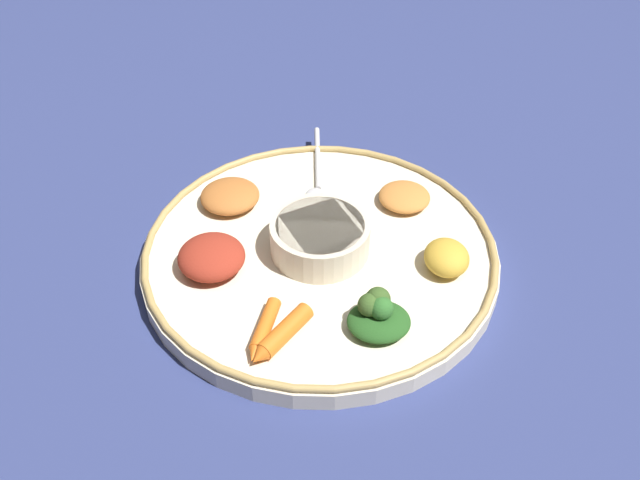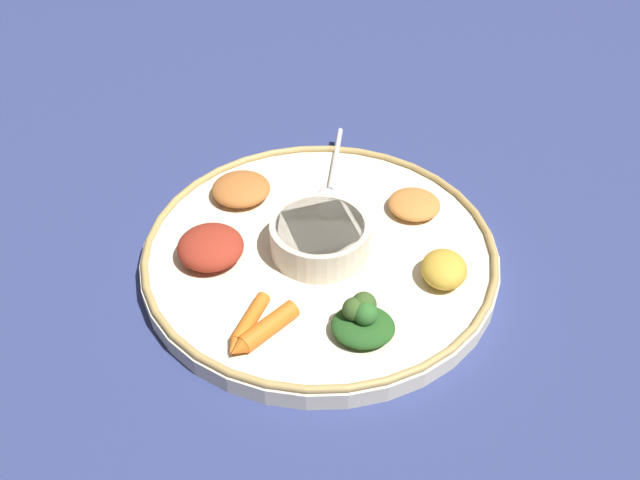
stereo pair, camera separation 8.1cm
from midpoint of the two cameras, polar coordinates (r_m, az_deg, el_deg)
The scene contains 12 objects.
ground_plane at distance 0.83m, azimuth -2.78°, elevation -1.97°, with size 2.40×2.40×0.00m, color navy.
platter at distance 0.83m, azimuth -2.80°, elevation -1.44°, with size 0.40×0.40×0.02m, color beige.
platter_rim at distance 0.82m, azimuth -2.83°, elevation -0.75°, with size 0.39×0.39×0.01m, color tan.
center_bowl at distance 0.81m, azimuth -2.87°, elevation 0.17°, with size 0.11×0.11×0.04m.
spoon at distance 0.91m, azimuth -2.68°, elevation 4.68°, with size 0.03×0.16×0.01m.
greens_pile at distance 0.73m, azimuth 1.28°, elevation -5.86°, with size 0.07×0.06×0.04m.
carrot_near_spoon at distance 0.73m, azimuth -7.54°, elevation -7.01°, with size 0.04×0.08×0.01m.
carrot_outer at distance 0.73m, azimuth -6.22°, elevation -7.41°, with size 0.07×0.07×0.02m.
mound_chickpea at distance 0.89m, azimuth -9.55°, elevation 3.25°, with size 0.07×0.07×0.02m, color #B2662D.
mound_beet at distance 0.80m, azimuth -11.22°, elevation -1.42°, with size 0.07×0.07×0.03m, color maroon.
mound_lentil_yellow at distance 0.79m, azimuth 6.86°, elevation -1.48°, with size 0.05×0.05×0.03m, color gold.
mound_squash at distance 0.88m, azimuth 3.89°, elevation 3.23°, with size 0.06×0.06×0.02m, color #C67A38.
Camera 1 is at (0.04, 0.60, 0.58)m, focal length 41.61 mm.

